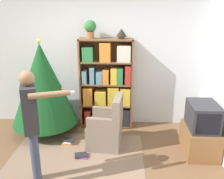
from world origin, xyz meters
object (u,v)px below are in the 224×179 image
object	(u,v)px
armchair	(107,129)
standing_person	(32,121)
television	(203,116)
christmas_tree	(43,84)
table_lamp	(121,33)
potted_plant	(90,28)
bookshelf	(108,86)

from	to	relation	value
armchair	standing_person	xyz separation A→B (m)	(-0.87, -1.04, 0.63)
television	christmas_tree	xyz separation A→B (m)	(-2.76, 0.59, 0.30)
christmas_tree	table_lamp	bearing A→B (deg)	13.63
christmas_tree	potted_plant	world-z (taller)	potted_plant
television	bookshelf	bearing A→B (deg)	149.74
armchair	potted_plant	world-z (taller)	potted_plant
table_lamp	christmas_tree	bearing A→B (deg)	-166.37
armchair	standing_person	world-z (taller)	standing_person
table_lamp	potted_plant	bearing A→B (deg)	180.00
armchair	potted_plant	xyz separation A→B (m)	(-0.35, 0.79, 1.63)
christmas_tree	standing_person	xyz separation A→B (m)	(0.34, -1.49, -0.02)
television	standing_person	world-z (taller)	standing_person
table_lamp	television	bearing A→B (deg)	-35.28
television	standing_person	distance (m)	2.60
christmas_tree	table_lamp	distance (m)	1.73
bookshelf	potted_plant	xyz separation A→B (m)	(-0.31, 0.01, 1.11)
potted_plant	table_lamp	size ratio (longest dim) A/B	1.64
armchair	bookshelf	bearing A→B (deg)	-171.78
bookshelf	christmas_tree	distance (m)	1.23
table_lamp	bookshelf	bearing A→B (deg)	-177.10
television	standing_person	xyz separation A→B (m)	(-2.42, -0.89, 0.28)
bookshelf	christmas_tree	xyz separation A→B (m)	(-1.17, -0.33, 0.12)
bookshelf	christmas_tree	bearing A→B (deg)	-164.09
bookshelf	standing_person	bearing A→B (deg)	-114.61
table_lamp	armchair	bearing A→B (deg)	-105.46
television	table_lamp	bearing A→B (deg)	144.72
television	armchair	xyz separation A→B (m)	(-1.55, 0.14, -0.34)
bookshelf	standing_person	xyz separation A→B (m)	(-0.83, -1.82, 0.11)
television	christmas_tree	bearing A→B (deg)	167.89
standing_person	potted_plant	distance (m)	2.16
television	table_lamp	size ratio (longest dim) A/B	2.99
christmas_tree	potted_plant	size ratio (longest dim) A/B	5.44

